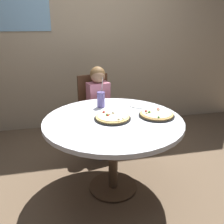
% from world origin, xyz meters
% --- Properties ---
extents(ground_plane, '(8.00, 8.00, 0.00)m').
position_xyz_m(ground_plane, '(0.00, 0.00, 0.00)').
color(ground_plane, brown).
extents(wall_with_window, '(5.20, 0.14, 2.90)m').
position_xyz_m(wall_with_window, '(-0.00, 1.75, 1.45)').
color(wall_with_window, tan).
rests_on(wall_with_window, ground_plane).
extents(dining_table, '(1.27, 1.27, 0.75)m').
position_xyz_m(dining_table, '(0.00, 0.00, 0.66)').
color(dining_table, silver).
rests_on(dining_table, ground_plane).
extents(chair_wooden, '(0.48, 0.48, 0.95)m').
position_xyz_m(chair_wooden, '(-0.02, 0.95, 0.53)').
color(chair_wooden, brown).
rests_on(chair_wooden, ground_plane).
extents(diner_child, '(0.33, 0.43, 1.08)m').
position_xyz_m(diner_child, '(0.02, 0.77, 0.48)').
color(diner_child, '#3F4766').
rests_on(diner_child, ground_plane).
extents(pizza_veggie, '(0.33, 0.33, 0.05)m').
position_xyz_m(pizza_veggie, '(-0.01, -0.00, 0.77)').
color(pizza_veggie, black).
rests_on(pizza_veggie, dining_table).
extents(pizza_cheese, '(0.33, 0.33, 0.05)m').
position_xyz_m(pizza_cheese, '(0.41, -0.02, 0.77)').
color(pizza_cheese, black).
rests_on(pizza_cheese, dining_table).
extents(soda_cup, '(0.08, 0.08, 0.31)m').
position_xyz_m(soda_cup, '(-0.05, 0.35, 0.83)').
color(soda_cup, '#6659A5').
rests_on(soda_cup, dining_table).
extents(plate_small, '(0.18, 0.18, 0.01)m').
position_xyz_m(plate_small, '(0.34, 0.30, 0.76)').
color(plate_small, white).
rests_on(plate_small, dining_table).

